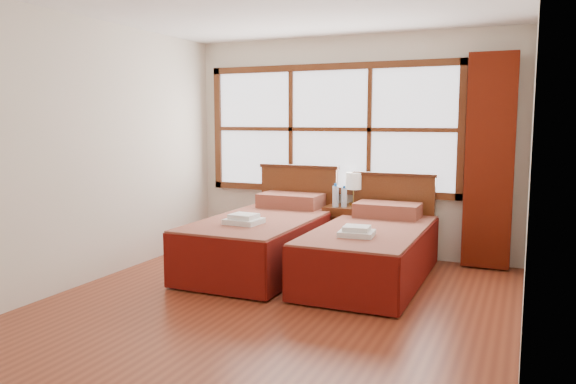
% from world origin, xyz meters
% --- Properties ---
extents(floor, '(4.50, 4.50, 0.00)m').
position_xyz_m(floor, '(0.00, 0.00, 0.00)').
color(floor, brown).
rests_on(floor, ground).
extents(wall_back, '(4.00, 0.00, 4.00)m').
position_xyz_m(wall_back, '(0.00, 2.25, 1.30)').
color(wall_back, silver).
rests_on(wall_back, floor).
extents(wall_left, '(0.00, 4.50, 4.50)m').
position_xyz_m(wall_left, '(-2.00, 0.00, 1.30)').
color(wall_left, silver).
rests_on(wall_left, floor).
extents(wall_right, '(0.00, 4.50, 4.50)m').
position_xyz_m(wall_right, '(2.00, 0.00, 1.30)').
color(wall_right, silver).
rests_on(wall_right, floor).
extents(window, '(3.16, 0.06, 1.56)m').
position_xyz_m(window, '(-0.25, 2.21, 1.50)').
color(window, white).
rests_on(window, wall_back).
extents(curtain, '(0.50, 0.16, 2.30)m').
position_xyz_m(curtain, '(1.60, 2.11, 1.17)').
color(curtain, '#601709').
rests_on(curtain, wall_back).
extents(bed_left, '(1.09, 2.12, 1.06)m').
position_xyz_m(bed_left, '(-0.62, 1.20, 0.32)').
color(bed_left, '#431D0D').
rests_on(bed_left, floor).
extents(bed_right, '(1.04, 2.06, 1.01)m').
position_xyz_m(bed_right, '(0.57, 1.20, 0.31)').
color(bed_right, '#431D0D').
rests_on(bed_right, floor).
extents(nightstand, '(0.46, 0.45, 0.61)m').
position_xyz_m(nightstand, '(0.04, 1.99, 0.30)').
color(nightstand, '#592B13').
rests_on(nightstand, floor).
extents(towels_left, '(0.36, 0.32, 0.10)m').
position_xyz_m(towels_left, '(-0.64, 0.71, 0.61)').
color(towels_left, white).
rests_on(towels_left, bed_left).
extents(towels_right, '(0.34, 0.31, 0.09)m').
position_xyz_m(towels_right, '(0.55, 0.72, 0.58)').
color(towels_right, white).
rests_on(towels_right, bed_right).
extents(lamp, '(0.20, 0.20, 0.39)m').
position_xyz_m(lamp, '(0.09, 2.14, 0.88)').
color(lamp, gold).
rests_on(lamp, nightstand).
extents(bottle_near, '(0.07, 0.07, 0.28)m').
position_xyz_m(bottle_near, '(-0.06, 1.90, 0.73)').
color(bottle_near, '#C1DCF8').
rests_on(bottle_near, nightstand).
extents(bottle_far, '(0.07, 0.07, 0.25)m').
position_xyz_m(bottle_far, '(0.04, 1.92, 0.72)').
color(bottle_far, '#C1DCF8').
rests_on(bottle_far, nightstand).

